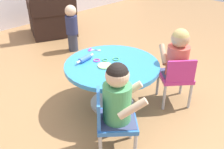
{
  "coord_description": "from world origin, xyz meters",
  "views": [
    {
      "loc": [
        -1.52,
        -1.52,
        1.56
      ],
      "look_at": [
        0.0,
        0.0,
        0.35
      ],
      "focal_mm": 41.11,
      "sensor_mm": 36.0,
      "label": 1
    }
  ],
  "objects_px": {
    "craft_table": "(112,74)",
    "craft_scissors": "(93,50)",
    "seated_child_left": "(118,95)",
    "armchair_dark": "(52,16)",
    "seated_child_right": "(178,55)",
    "toddler_standing": "(72,27)",
    "child_chair_left": "(112,120)",
    "rolling_pin": "(85,59)",
    "child_chair_right": "(176,77)"
  },
  "relations": [
    {
      "from": "seated_child_left",
      "to": "craft_scissors",
      "type": "relative_size",
      "value": 3.67
    },
    {
      "from": "craft_table",
      "to": "seated_child_right",
      "type": "xyz_separation_m",
      "value": [
        0.49,
        -0.4,
        0.18
      ]
    },
    {
      "from": "child_chair_right",
      "to": "toddler_standing",
      "type": "bearing_deg",
      "value": 86.97
    },
    {
      "from": "seated_child_left",
      "to": "rolling_pin",
      "type": "height_order",
      "value": "seated_child_left"
    },
    {
      "from": "armchair_dark",
      "to": "rolling_pin",
      "type": "distance_m",
      "value": 2.13
    },
    {
      "from": "toddler_standing",
      "to": "rolling_pin",
      "type": "bearing_deg",
      "value": -121.44
    },
    {
      "from": "seated_child_left",
      "to": "toddler_standing",
      "type": "height_order",
      "value": "seated_child_left"
    },
    {
      "from": "craft_table",
      "to": "seated_child_right",
      "type": "bearing_deg",
      "value": -39.41
    },
    {
      "from": "craft_table",
      "to": "child_chair_right",
      "type": "xyz_separation_m",
      "value": [
        0.46,
        -0.43,
        -0.05
      ]
    },
    {
      "from": "child_chair_left",
      "to": "seated_child_right",
      "type": "relative_size",
      "value": 1.05
    },
    {
      "from": "seated_child_right",
      "to": "rolling_pin",
      "type": "relative_size",
      "value": 2.21
    },
    {
      "from": "toddler_standing",
      "to": "armchair_dark",
      "type": "bearing_deg",
      "value": 76.57
    },
    {
      "from": "seated_child_left",
      "to": "armchair_dark",
      "type": "height_order",
      "value": "armchair_dark"
    },
    {
      "from": "child_chair_left",
      "to": "seated_child_left",
      "type": "xyz_separation_m",
      "value": [
        0.03,
        -0.03,
        0.23
      ]
    },
    {
      "from": "armchair_dark",
      "to": "toddler_standing",
      "type": "xyz_separation_m",
      "value": [
        -0.19,
        -0.78,
        0.05
      ]
    },
    {
      "from": "seated_child_right",
      "to": "toddler_standing",
      "type": "bearing_deg",
      "value": 87.75
    },
    {
      "from": "toddler_standing",
      "to": "child_chair_left",
      "type": "bearing_deg",
      "value": -118.91
    },
    {
      "from": "seated_child_right",
      "to": "rolling_pin",
      "type": "distance_m",
      "value": 0.89
    },
    {
      "from": "craft_table",
      "to": "child_chair_right",
      "type": "relative_size",
      "value": 1.68
    },
    {
      "from": "seated_child_right",
      "to": "child_chair_right",
      "type": "bearing_deg",
      "value": -129.88
    },
    {
      "from": "seated_child_left",
      "to": "seated_child_right",
      "type": "height_order",
      "value": "same"
    },
    {
      "from": "child_chair_right",
      "to": "seated_child_right",
      "type": "relative_size",
      "value": 1.05
    },
    {
      "from": "craft_table",
      "to": "rolling_pin",
      "type": "height_order",
      "value": "rolling_pin"
    },
    {
      "from": "seated_child_right",
      "to": "rolling_pin",
      "type": "xyz_separation_m",
      "value": [
        -0.63,
        0.63,
        -0.04
      ]
    },
    {
      "from": "seated_child_left",
      "to": "child_chair_right",
      "type": "distance_m",
      "value": 0.91
    },
    {
      "from": "craft_table",
      "to": "seated_child_right",
      "type": "relative_size",
      "value": 1.77
    },
    {
      "from": "craft_table",
      "to": "rolling_pin",
      "type": "relative_size",
      "value": 3.91
    },
    {
      "from": "armchair_dark",
      "to": "child_chair_left",
      "type": "bearing_deg",
      "value": -114.59
    },
    {
      "from": "child_chair_left",
      "to": "child_chair_right",
      "type": "bearing_deg",
      "value": 1.05
    },
    {
      "from": "armchair_dark",
      "to": "toddler_standing",
      "type": "height_order",
      "value": "armchair_dark"
    },
    {
      "from": "child_chair_right",
      "to": "toddler_standing",
      "type": "relative_size",
      "value": 0.8
    },
    {
      "from": "child_chair_left",
      "to": "seated_child_left",
      "type": "height_order",
      "value": "seated_child_left"
    },
    {
      "from": "craft_table",
      "to": "child_chair_left",
      "type": "bearing_deg",
      "value": -134.86
    },
    {
      "from": "child_chair_left",
      "to": "toddler_standing",
      "type": "height_order",
      "value": "toddler_standing"
    },
    {
      "from": "rolling_pin",
      "to": "child_chair_left",
      "type": "bearing_deg",
      "value": -114.35
    },
    {
      "from": "armchair_dark",
      "to": "rolling_pin",
      "type": "xyz_separation_m",
      "value": [
        -0.88,
        -1.92,
        0.18
      ]
    },
    {
      "from": "child_chair_right",
      "to": "craft_scissors",
      "type": "xyz_separation_m",
      "value": [
        -0.39,
        0.8,
        0.16
      ]
    },
    {
      "from": "seated_child_left",
      "to": "child_chair_right",
      "type": "xyz_separation_m",
      "value": [
        0.88,
        0.04,
        -0.23
      ]
    },
    {
      "from": "toddler_standing",
      "to": "craft_scissors",
      "type": "xyz_separation_m",
      "value": [
        -0.48,
        -1.0,
        0.11
      ]
    },
    {
      "from": "seated_child_left",
      "to": "toddler_standing",
      "type": "bearing_deg",
      "value": 62.16
    },
    {
      "from": "toddler_standing",
      "to": "rolling_pin",
      "type": "distance_m",
      "value": 1.34
    },
    {
      "from": "craft_table",
      "to": "craft_scissors",
      "type": "height_order",
      "value": "craft_scissors"
    },
    {
      "from": "craft_table",
      "to": "armchair_dark",
      "type": "height_order",
      "value": "armchair_dark"
    },
    {
      "from": "seated_child_right",
      "to": "rolling_pin",
      "type": "height_order",
      "value": "seated_child_right"
    },
    {
      "from": "seated_child_left",
      "to": "armchair_dark",
      "type": "xyz_separation_m",
      "value": [
        1.16,
        2.63,
        -0.22
      ]
    },
    {
      "from": "seated_child_left",
      "to": "rolling_pin",
      "type": "xyz_separation_m",
      "value": [
        0.28,
        0.7,
        -0.04
      ]
    },
    {
      "from": "seated_child_right",
      "to": "toddler_standing",
      "type": "distance_m",
      "value": 1.78
    },
    {
      "from": "rolling_pin",
      "to": "toddler_standing",
      "type": "bearing_deg",
      "value": 58.56
    },
    {
      "from": "seated_child_left",
      "to": "rolling_pin",
      "type": "relative_size",
      "value": 2.21
    },
    {
      "from": "armchair_dark",
      "to": "toddler_standing",
      "type": "distance_m",
      "value": 0.81
    }
  ]
}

